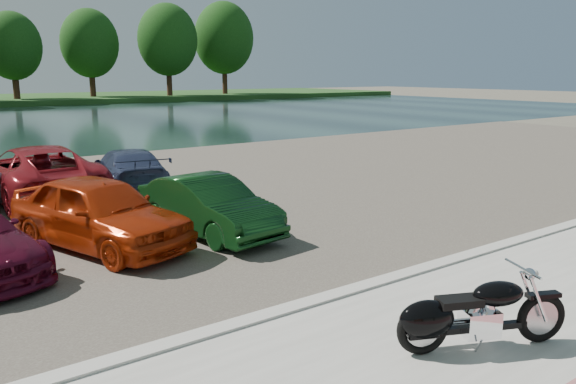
% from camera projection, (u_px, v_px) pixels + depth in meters
% --- Properties ---
extents(ground, '(200.00, 200.00, 0.00)m').
position_uv_depth(ground, '(494.00, 326.00, 8.04)').
color(ground, '#595447').
rests_on(ground, ground).
extents(promenade, '(60.00, 6.00, 0.10)m').
position_uv_depth(promenade, '(562.00, 350.00, 7.23)').
color(promenade, '#A09F97').
rests_on(promenade, ground).
extents(kerb, '(60.00, 0.30, 0.14)m').
position_uv_depth(kerb, '(392.00, 280.00, 9.61)').
color(kerb, '#A09F97').
rests_on(kerb, ground).
extents(parking_lot, '(60.00, 18.00, 0.04)m').
position_uv_depth(parking_lot, '(172.00, 193.00, 16.76)').
color(parking_lot, '#463F38').
rests_on(parking_lot, ground).
extents(river, '(120.00, 40.00, 0.00)m').
position_uv_depth(river, '(0.00, 123.00, 39.76)').
color(river, '#182B2A').
rests_on(river, ground).
extents(motorcycle, '(2.19, 1.17, 1.05)m').
position_uv_depth(motorcycle, '(468.00, 315.00, 7.05)').
color(motorcycle, black).
rests_on(motorcycle, promenade).
extents(car_4, '(3.06, 4.66, 1.48)m').
position_uv_depth(car_4, '(99.00, 212.00, 11.37)').
color(car_4, '#AD2C0B').
rests_on(car_4, parking_lot).
extents(car_5, '(1.84, 4.02, 1.28)m').
position_uv_depth(car_5, '(208.00, 206.00, 12.33)').
color(car_5, '#0E3513').
rests_on(car_5, parking_lot).
extents(car_10, '(2.78, 5.61, 1.53)m').
position_uv_depth(car_10, '(38.00, 172.00, 15.75)').
color(car_10, maroon).
rests_on(car_10, parking_lot).
extents(car_11, '(2.44, 4.62, 1.28)m').
position_uv_depth(car_11, '(128.00, 169.00, 16.95)').
color(car_11, navy).
rests_on(car_11, parking_lot).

